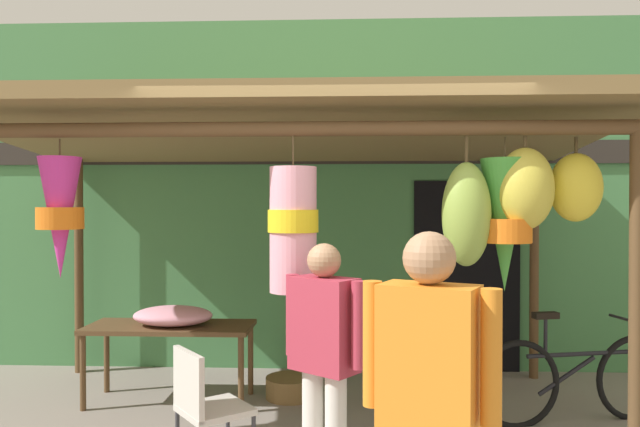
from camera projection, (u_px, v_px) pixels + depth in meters
name	position (u px, v px, depth m)	size (l,w,h in m)	color
shop_facade	(339.00, 195.00, 6.45)	(12.63, 0.29, 3.71)	#47844C
market_stall_canopy	(309.00, 151.00, 4.83)	(5.18, 2.62, 2.54)	brown
display_table	(170.00, 333.00, 5.29)	(1.45, 0.60, 0.69)	brown
flower_heap_on_table	(174.00, 316.00, 5.24)	(0.70, 0.49, 0.17)	pink
folding_chair	(204.00, 402.00, 3.77)	(0.56, 0.56, 0.84)	beige
wicker_basket_by_table	(291.00, 387.00, 5.41)	(0.45, 0.45, 0.19)	brown
parked_bicycle	(577.00, 379.00, 4.79)	(1.72, 0.53, 0.92)	black
vendor_in_orange	(429.00, 392.00, 2.49)	(0.55, 0.37, 1.64)	#2D5193
shopper_by_bananas	(324.00, 348.00, 3.59)	(0.49, 0.42, 1.52)	silver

